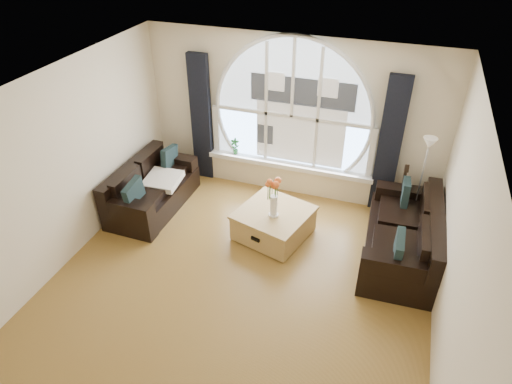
% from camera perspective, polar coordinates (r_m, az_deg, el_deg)
% --- Properties ---
extents(ground, '(5.00, 5.50, 0.01)m').
position_cam_1_polar(ground, '(6.22, -2.75, -12.50)').
color(ground, brown).
rests_on(ground, ground).
extents(ceiling, '(5.00, 5.50, 0.01)m').
position_cam_1_polar(ceiling, '(4.66, -3.65, 11.12)').
color(ceiling, silver).
rests_on(ceiling, ground).
extents(wall_back, '(5.00, 0.01, 2.70)m').
position_cam_1_polar(wall_back, '(7.60, 4.57, 9.25)').
color(wall_back, beige).
rests_on(wall_back, ground).
extents(wall_left, '(0.01, 5.50, 2.70)m').
position_cam_1_polar(wall_left, '(6.55, -23.93, 1.97)').
color(wall_left, beige).
rests_on(wall_left, ground).
extents(wall_right, '(0.01, 5.50, 2.70)m').
position_cam_1_polar(wall_right, '(5.13, 24.09, -7.53)').
color(wall_right, beige).
rests_on(wall_right, ground).
extents(attic_slope, '(0.92, 5.50, 0.72)m').
position_cam_1_polar(attic_slope, '(4.54, 23.26, 2.69)').
color(attic_slope, silver).
rests_on(attic_slope, ground).
extents(arched_window, '(2.60, 0.06, 2.15)m').
position_cam_1_polar(arched_window, '(7.46, 4.61, 11.08)').
color(arched_window, silver).
rests_on(arched_window, wall_back).
extents(window_sill, '(2.90, 0.22, 0.08)m').
position_cam_1_polar(window_sill, '(7.90, 4.12, 3.42)').
color(window_sill, white).
rests_on(window_sill, wall_back).
extents(window_frame, '(2.76, 0.08, 2.15)m').
position_cam_1_polar(window_frame, '(7.44, 4.55, 11.00)').
color(window_frame, white).
rests_on(window_frame, wall_back).
extents(neighbor_house, '(1.70, 0.02, 1.50)m').
position_cam_1_polar(neighbor_house, '(7.47, 5.66, 9.99)').
color(neighbor_house, silver).
rests_on(neighbor_house, wall_back).
extents(curtain_left, '(0.35, 0.12, 2.30)m').
position_cam_1_polar(curtain_left, '(8.08, -6.87, 9.11)').
color(curtain_left, black).
rests_on(curtain_left, ground).
extents(curtain_right, '(0.35, 0.12, 2.30)m').
position_cam_1_polar(curtain_right, '(7.40, 16.36, 5.47)').
color(curtain_right, black).
rests_on(curtain_right, ground).
extents(sofa_left, '(0.90, 1.76, 0.77)m').
position_cam_1_polar(sofa_left, '(7.69, -12.91, 0.67)').
color(sofa_left, black).
rests_on(sofa_left, ground).
extents(sofa_right, '(1.05, 1.97, 0.86)m').
position_cam_1_polar(sofa_right, '(6.80, 17.86, -5.16)').
color(sofa_right, black).
rests_on(sofa_right, ground).
extents(coffee_chest, '(1.24, 1.24, 0.49)m').
position_cam_1_polar(coffee_chest, '(6.96, 2.23, -3.81)').
color(coffee_chest, '#A78245').
rests_on(coffee_chest, ground).
extents(throw_blanket, '(0.58, 0.58, 0.10)m').
position_cam_1_polar(throw_blanket, '(7.63, -11.60, 1.48)').
color(throw_blanket, silver).
rests_on(throw_blanket, sofa_left).
extents(vase_flowers, '(0.24, 0.24, 0.70)m').
position_cam_1_polar(vase_flowers, '(6.53, 2.28, -0.21)').
color(vase_flowers, white).
rests_on(vase_flowers, coffee_chest).
extents(floor_lamp, '(0.24, 0.24, 1.60)m').
position_cam_1_polar(floor_lamp, '(7.20, 19.80, 0.70)').
color(floor_lamp, '#B2B2B2').
rests_on(floor_lamp, ground).
extents(guitar, '(0.40, 0.30, 1.06)m').
position_cam_1_polar(guitar, '(7.52, 17.81, 0.16)').
color(guitar, brown).
rests_on(guitar, ground).
extents(potted_plant, '(0.18, 0.14, 0.30)m').
position_cam_1_polar(potted_plant, '(8.08, -2.65, 5.73)').
color(potted_plant, '#1E6023').
rests_on(potted_plant, window_sill).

